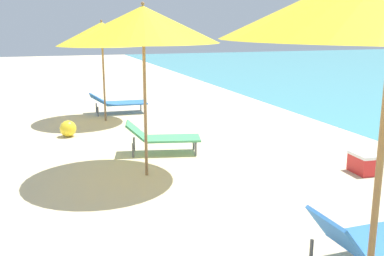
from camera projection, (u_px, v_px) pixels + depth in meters
name	position (u px, v px, depth m)	size (l,w,h in m)	color
lounger_second_shoreside	(370.00, 238.00, 4.65)	(1.29, 0.66, 0.63)	blue
umbrella_third	(143.00, 24.00, 6.99)	(2.41, 2.41, 2.82)	olive
lounger_third_shoreside	(162.00, 137.00, 8.74)	(1.52, 0.88, 0.64)	#4CA572
umbrella_farthest	(102.00, 34.00, 11.31)	(2.30, 2.30, 2.59)	olive
lounger_farthest_shoreside	(118.00, 102.00, 12.73)	(1.61, 0.77, 0.58)	blue
cooler_box	(364.00, 163.00, 7.61)	(0.37, 0.51, 0.35)	red
beach_ball	(68.00, 129.00, 10.09)	(0.37, 0.37, 0.37)	yellow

